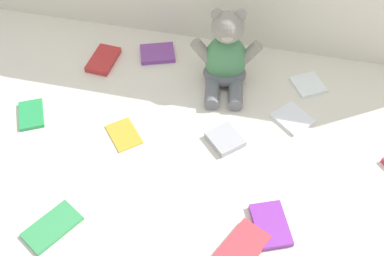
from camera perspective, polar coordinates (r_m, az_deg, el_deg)
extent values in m
plane|color=silver|center=(1.44, 0.30, 0.45)|extent=(3.20, 3.20, 0.00)
ellipsoid|color=#4C8C59|center=(1.52, 3.99, 8.16)|extent=(0.15, 0.12, 0.17)
ellipsoid|color=slate|center=(1.55, 3.88, 6.49)|extent=(0.15, 0.13, 0.06)
sphere|color=gray|center=(1.43, 4.26, 11.84)|extent=(0.11, 0.11, 0.10)
ellipsoid|color=#AEA599|center=(1.41, 4.22, 10.72)|extent=(0.04, 0.03, 0.03)
sphere|color=gray|center=(1.42, 2.95, 13.32)|extent=(0.04, 0.04, 0.04)
sphere|color=gray|center=(1.42, 5.75, 13.17)|extent=(0.04, 0.04, 0.04)
cylinder|color=gray|center=(1.49, 1.30, 9.03)|extent=(0.08, 0.05, 0.09)
cylinder|color=gray|center=(1.50, 6.80, 8.74)|extent=(0.08, 0.05, 0.09)
cylinder|color=slate|center=(1.49, 2.40, 4.03)|extent=(0.06, 0.10, 0.04)
cylinder|color=slate|center=(1.49, 5.17, 3.89)|extent=(0.06, 0.10, 0.04)
cube|color=#7F3F95|center=(1.66, -4.11, 8.80)|extent=(0.14, 0.12, 0.02)
cube|color=red|center=(1.65, -10.45, 7.96)|extent=(0.09, 0.14, 0.02)
cube|color=purple|center=(1.25, 9.29, -11.26)|extent=(0.12, 0.15, 0.02)
cube|color=#A3A2A8|center=(1.39, 3.95, -1.34)|extent=(0.13, 0.13, 0.02)
cube|color=white|center=(1.59, 13.57, 5.01)|extent=(0.13, 0.13, 0.01)
cube|color=#379453|center=(1.28, -16.22, -11.17)|extent=(0.14, 0.16, 0.01)
cube|color=gold|center=(1.42, -8.07, -0.71)|extent=(0.13, 0.13, 0.01)
cube|color=#C23741|center=(1.20, 5.88, -14.01)|extent=(0.14, 0.16, 0.02)
cube|color=#27934C|center=(1.53, -18.49, 1.53)|extent=(0.12, 0.13, 0.01)
cube|color=white|center=(1.48, 11.82, 1.13)|extent=(0.14, 0.14, 0.01)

